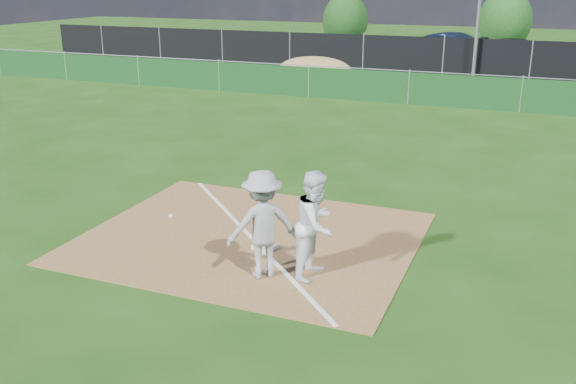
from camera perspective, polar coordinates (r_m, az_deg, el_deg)
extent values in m
plane|color=#193F0D|center=(20.11, 7.64, 5.22)|extent=(90.00, 90.00, 0.00)
cube|color=brown|center=(11.99, -3.34, -4.05)|extent=(6.00, 5.00, 0.02)
cube|color=white|center=(11.98, -3.34, -3.99)|extent=(5.01, 5.01, 0.01)
cube|color=#103C16|center=(24.78, 10.67, 9.03)|extent=(44.00, 0.05, 1.20)
ellipsoid|color=#998149|center=(29.44, 2.37, 10.81)|extent=(3.38, 2.60, 1.17)
cube|color=black|center=(32.54, 13.64, 11.63)|extent=(46.00, 0.04, 1.80)
cube|color=black|center=(37.57, 14.74, 11.06)|extent=(46.00, 9.00, 0.01)
cube|color=white|center=(11.45, -2.07, -4.90)|extent=(0.44, 0.44, 0.08)
imported|color=#ADADAF|center=(10.16, -2.30, -2.89)|extent=(1.30, 1.24, 1.77)
sphere|color=white|center=(10.57, -10.39, -2.12)|extent=(0.08, 0.08, 0.08)
imported|color=white|center=(10.21, 2.51, -2.89)|extent=(0.73, 0.91, 1.77)
imported|color=#9EA0A5|center=(37.34, 8.04, 12.57)|extent=(4.58, 2.64, 1.47)
imported|color=black|center=(36.54, 14.68, 12.18)|extent=(5.32, 3.01, 1.66)
imported|color=black|center=(37.12, 19.98, 11.57)|extent=(5.18, 3.12, 1.40)
cylinder|color=#382316|center=(43.51, 5.06, 13.21)|extent=(0.24, 0.24, 0.99)
ellipsoid|color=#144012|center=(43.41, 5.11, 14.93)|extent=(2.96, 2.96, 3.40)
cylinder|color=#382316|center=(43.10, 18.52, 12.34)|extent=(0.24, 0.24, 1.07)
ellipsoid|color=#174A15|center=(42.99, 18.72, 14.23)|extent=(3.22, 3.22, 3.70)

